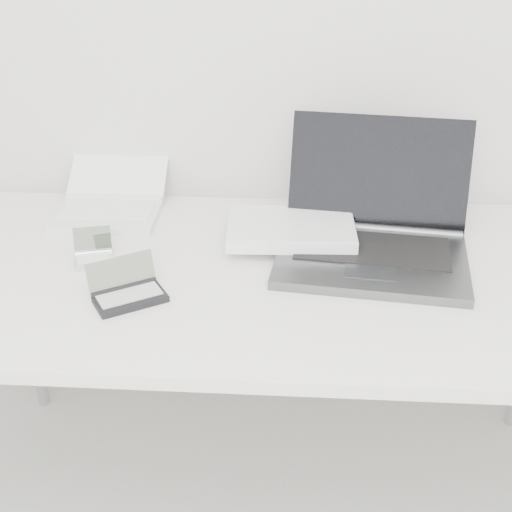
# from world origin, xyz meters

# --- Properties ---
(desk) EXTENTS (1.60, 0.80, 0.73)m
(desk) POSITION_xyz_m (0.00, 1.55, 0.68)
(desk) COLOR white
(desk) RESTS_ON ground
(laptop_large) EXTENTS (0.59, 0.45, 0.28)m
(laptop_large) POSITION_xyz_m (0.18, 1.66, 0.78)
(laptop_large) COLOR #4F5153
(laptop_large) RESTS_ON desk
(netbook_open_white) EXTENTS (0.27, 0.33, 0.11)m
(netbook_open_white) POSITION_xyz_m (-0.44, 1.84, 0.75)
(netbook_open_white) COLOR white
(netbook_open_white) RESTS_ON desk
(pda_silver) EXTENTS (0.11, 0.11, 0.07)m
(pda_silver) POSITION_xyz_m (-0.42, 1.57, 0.75)
(pda_silver) COLOR #BABABF
(pda_silver) RESTS_ON desk
(palmtop_charcoal) EXTENTS (0.18, 0.17, 0.08)m
(palmtop_charcoal) POSITION_xyz_m (-0.30, 1.41, 0.75)
(palmtop_charcoal) COLOR black
(palmtop_charcoal) RESTS_ON desk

